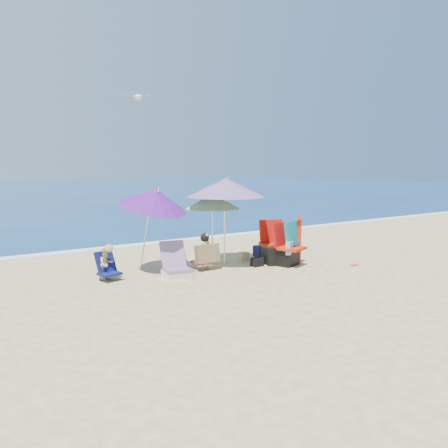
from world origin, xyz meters
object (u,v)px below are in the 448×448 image
umbrella_turquoise (226,188)px  person_center (206,252)px  person_left (107,264)px  seagull (138,97)px  furled_umbrella (299,237)px  chair_rainbow (176,268)px  chair_navy (182,269)px  umbrella_striped (213,201)px  umbrella_blue (155,198)px  camp_chair_left (275,251)px  camp_chair_right (287,249)px

umbrella_turquoise → person_center: (-0.67, -0.12, -1.54)m
person_left → seagull: 4.16m
furled_umbrella → chair_rainbow: bearing=171.0°
chair_rainbow → chair_navy: bearing=25.1°
umbrella_turquoise → umbrella_striped: (-0.12, 0.43, -0.36)m
chair_navy → seagull: 4.35m
furled_umbrella → seagull: (-3.37, 2.24, 3.47)m
umbrella_blue → person_left: (-1.18, 0.01, -1.40)m
person_center → camp_chair_left: bearing=-10.8°
umbrella_striped → seagull: seagull is taller
camp_chair_right → person_left: bearing=165.6°
chair_navy → camp_chair_right: (2.75, -0.51, 0.24)m
chair_rainbow → person_left: chair_rainbow is taller
chair_rainbow → umbrella_turquoise: bearing=13.9°
umbrella_blue → person_center: bearing=-19.3°
umbrella_turquoise → umbrella_striped: 0.57m
umbrella_striped → furled_umbrella: bearing=-37.4°
umbrella_blue → chair_rainbow: bearing=-75.4°
camp_chair_left → person_center: size_ratio=1.23×
camp_chair_right → person_left: (-4.31, 1.10, -0.04)m
chair_rainbow → seagull: (-0.09, 1.72, 3.97)m
chair_navy → camp_chair_left: (2.65, -0.17, 0.17)m
umbrella_striped → furled_umbrella: umbrella_striped is taller
umbrella_striped → camp_chair_right: size_ratio=1.64×
umbrella_striped → person_center: (-0.55, -0.55, -1.18)m
furled_umbrella → chair_navy: (-3.08, 0.61, -0.55)m
umbrella_turquoise → person_center: size_ratio=2.80×
umbrella_striped → person_left: umbrella_striped is taller
chair_navy → seagull: bearing=100.0°
umbrella_blue → person_left: bearing=179.7°
camp_chair_left → person_center: camp_chair_left is taller
umbrella_striped → chair_rainbow: 2.23m
umbrella_blue → chair_rainbow: (0.18, -0.68, -1.55)m
camp_chair_right → chair_rainbow: bearing=171.9°
umbrella_striped → person_left: 3.14m
furled_umbrella → person_left: furled_umbrella is taller
umbrella_striped → umbrella_blue: 1.70m
furled_umbrella → seagull: size_ratio=1.90×
person_left → seagull: size_ratio=1.17×
umbrella_blue → chair_navy: bearing=-57.5°
camp_chair_right → umbrella_striped: bearing=139.0°
seagull → person_left: bearing=-140.6°
umbrella_blue → furled_umbrella: size_ratio=1.65×
camp_chair_left → person_left: size_ratio=1.38×
umbrella_turquoise → camp_chair_right: (1.32, -0.82, -1.57)m
camp_chair_right → person_center: camp_chair_right is taller
chair_navy → person_center: size_ratio=0.69×
person_center → seagull: (-1.05, 1.44, 3.75)m
umbrella_turquoise → camp_chair_left: 2.10m
chair_navy → camp_chair_left: size_ratio=0.56×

